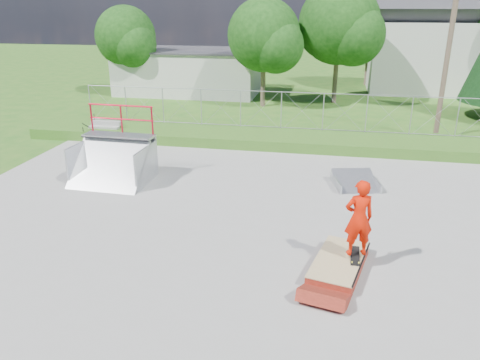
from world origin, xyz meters
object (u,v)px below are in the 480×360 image
(skater, at_px, (359,221))
(quarter_pipe, at_px, (110,148))
(grind_box, at_px, (339,265))
(flat_bank_ramp, at_px, (355,182))

(skater, bearing_deg, quarter_pipe, -44.87)
(quarter_pipe, relative_size, skater, 1.39)
(grind_box, distance_m, quarter_pipe, 9.50)
(quarter_pipe, xyz_separation_m, skater, (8.58, -4.52, 0.00))
(grind_box, relative_size, skater, 1.27)
(skater, bearing_deg, flat_bank_ramp, -109.26)
(grind_box, relative_size, flat_bank_ramp, 1.57)
(grind_box, height_order, skater, skater)
(flat_bank_ramp, height_order, skater, skater)
(flat_bank_ramp, bearing_deg, skater, -105.97)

